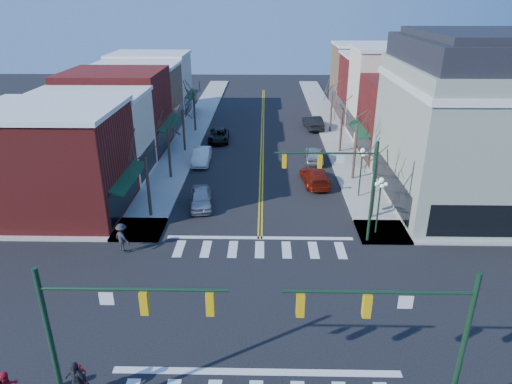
# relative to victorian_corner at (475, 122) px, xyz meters

# --- Properties ---
(ground) EXTENTS (160.00, 160.00, 0.00)m
(ground) POSITION_rel_victorian_corner_xyz_m (-16.50, -14.50, -6.66)
(ground) COLOR black
(ground) RESTS_ON ground
(sidewalk_left) EXTENTS (3.50, 70.00, 0.15)m
(sidewalk_left) POSITION_rel_victorian_corner_xyz_m (-25.25, 5.50, -6.58)
(sidewalk_left) COLOR #9E9B93
(sidewalk_left) RESTS_ON ground
(sidewalk_right) EXTENTS (3.50, 70.00, 0.15)m
(sidewalk_right) POSITION_rel_victorian_corner_xyz_m (-7.75, 5.50, -6.58)
(sidewalk_right) COLOR #9E9B93
(sidewalk_right) RESTS_ON ground
(bldg_left_brick_a) EXTENTS (10.00, 8.50, 8.00)m
(bldg_left_brick_a) POSITION_rel_victorian_corner_xyz_m (-32.00, -2.75, -2.66)
(bldg_left_brick_a) COLOR maroon
(bldg_left_brick_a) RESTS_ON ground
(bldg_left_stucco_a) EXTENTS (10.00, 7.00, 7.50)m
(bldg_left_stucco_a) POSITION_rel_victorian_corner_xyz_m (-32.00, 5.00, -2.91)
(bldg_left_stucco_a) COLOR beige
(bldg_left_stucco_a) RESTS_ON ground
(bldg_left_brick_b) EXTENTS (10.00, 9.00, 8.50)m
(bldg_left_brick_b) POSITION_rel_victorian_corner_xyz_m (-32.00, 13.00, -2.41)
(bldg_left_brick_b) COLOR maroon
(bldg_left_brick_b) RESTS_ON ground
(bldg_left_tan) EXTENTS (10.00, 7.50, 7.80)m
(bldg_left_tan) POSITION_rel_victorian_corner_xyz_m (-32.00, 21.25, -2.76)
(bldg_left_tan) COLOR #917050
(bldg_left_tan) RESTS_ON ground
(bldg_left_stucco_b) EXTENTS (10.00, 8.00, 8.20)m
(bldg_left_stucco_b) POSITION_rel_victorian_corner_xyz_m (-32.00, 29.00, -2.56)
(bldg_left_stucco_b) COLOR beige
(bldg_left_stucco_b) RESTS_ON ground
(bldg_right_brick_a) EXTENTS (10.00, 8.50, 8.00)m
(bldg_right_brick_a) POSITION_rel_victorian_corner_xyz_m (-1.00, 11.25, -2.66)
(bldg_right_brick_a) COLOR maroon
(bldg_right_brick_a) RESTS_ON ground
(bldg_right_stucco) EXTENTS (10.00, 7.00, 10.00)m
(bldg_right_stucco) POSITION_rel_victorian_corner_xyz_m (-1.00, 19.00, -1.66)
(bldg_right_stucco) COLOR beige
(bldg_right_stucco) RESTS_ON ground
(bldg_right_brick_b) EXTENTS (10.00, 8.00, 8.50)m
(bldg_right_brick_b) POSITION_rel_victorian_corner_xyz_m (-1.00, 26.50, -2.41)
(bldg_right_brick_b) COLOR maroon
(bldg_right_brick_b) RESTS_ON ground
(bldg_right_tan) EXTENTS (10.00, 8.00, 9.00)m
(bldg_right_tan) POSITION_rel_victorian_corner_xyz_m (-1.00, 34.50, -2.16)
(bldg_right_tan) COLOR #917050
(bldg_right_tan) RESTS_ON ground
(victorian_corner) EXTENTS (12.25, 14.25, 13.30)m
(victorian_corner) POSITION_rel_victorian_corner_xyz_m (0.00, 0.00, 0.00)
(victorian_corner) COLOR gray
(victorian_corner) RESTS_ON ground
(traffic_mast_near_left) EXTENTS (6.60, 0.28, 7.20)m
(traffic_mast_near_left) POSITION_rel_victorian_corner_xyz_m (-22.05, -21.90, -1.95)
(traffic_mast_near_left) COLOR #14331E
(traffic_mast_near_left) RESTS_ON ground
(traffic_mast_near_right) EXTENTS (6.60, 0.28, 7.20)m
(traffic_mast_near_right) POSITION_rel_victorian_corner_xyz_m (-10.95, -21.90, -1.95)
(traffic_mast_near_right) COLOR #14331E
(traffic_mast_near_right) RESTS_ON ground
(traffic_mast_far_right) EXTENTS (6.60, 0.28, 7.20)m
(traffic_mast_far_right) POSITION_rel_victorian_corner_xyz_m (-10.95, -7.10, -1.95)
(traffic_mast_far_right) COLOR #14331E
(traffic_mast_far_right) RESTS_ON ground
(lamppost_corner) EXTENTS (0.36, 0.36, 4.33)m
(lamppost_corner) POSITION_rel_victorian_corner_xyz_m (-8.30, -6.00, -3.70)
(lamppost_corner) COLOR #14331E
(lamppost_corner) RESTS_ON ground
(lamppost_midblock) EXTENTS (0.36, 0.36, 4.33)m
(lamppost_midblock) POSITION_rel_victorian_corner_xyz_m (-8.30, 0.50, -3.70)
(lamppost_midblock) COLOR #14331E
(lamppost_midblock) RESTS_ON ground
(tree_left_a) EXTENTS (0.24, 0.24, 4.76)m
(tree_left_a) POSITION_rel_victorian_corner_xyz_m (-24.90, -3.50, -4.28)
(tree_left_a) COLOR #382B21
(tree_left_a) RESTS_ON ground
(tree_left_b) EXTENTS (0.24, 0.24, 5.04)m
(tree_left_b) POSITION_rel_victorian_corner_xyz_m (-24.90, 4.50, -4.14)
(tree_left_b) COLOR #382B21
(tree_left_b) RESTS_ON ground
(tree_left_c) EXTENTS (0.24, 0.24, 4.55)m
(tree_left_c) POSITION_rel_victorian_corner_xyz_m (-24.90, 12.50, -4.38)
(tree_left_c) COLOR #382B21
(tree_left_c) RESTS_ON ground
(tree_left_d) EXTENTS (0.24, 0.24, 4.90)m
(tree_left_d) POSITION_rel_victorian_corner_xyz_m (-24.90, 20.50, -4.21)
(tree_left_d) COLOR #382B21
(tree_left_d) RESTS_ON ground
(tree_right_a) EXTENTS (0.24, 0.24, 4.62)m
(tree_right_a) POSITION_rel_victorian_corner_xyz_m (-8.10, -3.50, -4.35)
(tree_right_a) COLOR #382B21
(tree_right_a) RESTS_ON ground
(tree_right_b) EXTENTS (0.24, 0.24, 5.18)m
(tree_right_b) POSITION_rel_victorian_corner_xyz_m (-8.10, 4.50, -4.07)
(tree_right_b) COLOR #382B21
(tree_right_b) RESTS_ON ground
(tree_right_c) EXTENTS (0.24, 0.24, 4.83)m
(tree_right_c) POSITION_rel_victorian_corner_xyz_m (-8.10, 12.50, -4.24)
(tree_right_c) COLOR #382B21
(tree_right_c) RESTS_ON ground
(tree_right_d) EXTENTS (0.24, 0.24, 4.97)m
(tree_right_d) POSITION_rel_victorian_corner_xyz_m (-8.10, 20.50, -4.17)
(tree_right_d) COLOR #382B21
(tree_right_d) RESTS_ON ground
(car_left_near) EXTENTS (2.30, 4.53, 1.48)m
(car_left_near) POSITION_rel_victorian_corner_xyz_m (-21.30, -1.61, -5.92)
(car_left_near) COLOR #A6A7AB
(car_left_near) RESTS_ON ground
(car_left_mid) EXTENTS (1.71, 4.70, 1.54)m
(car_left_mid) POSITION_rel_victorian_corner_xyz_m (-22.57, 8.69, -5.89)
(car_left_mid) COLOR silver
(car_left_mid) RESTS_ON ground
(car_left_far) EXTENTS (2.50, 5.03, 1.37)m
(car_left_far) POSITION_rel_victorian_corner_xyz_m (-21.56, 16.33, -5.97)
(car_left_far) COLOR black
(car_left_far) RESTS_ON ground
(car_right_near) EXTENTS (2.63, 5.37, 1.50)m
(car_right_near) POSITION_rel_victorian_corner_xyz_m (-11.70, 3.35, -5.91)
(car_right_near) COLOR maroon
(car_right_near) RESTS_ON ground
(car_right_mid) EXTENTS (2.07, 4.65, 1.55)m
(car_right_mid) POSITION_rel_victorian_corner_xyz_m (-11.16, 9.45, -5.88)
(car_right_mid) COLOR #B0B0B5
(car_right_mid) RESTS_ON ground
(car_right_far) EXTENTS (2.44, 5.33, 1.69)m
(car_right_far) POSITION_rel_victorian_corner_xyz_m (-10.10, 21.96, -5.81)
(car_right_far) COLOR black
(car_right_far) RESTS_ON ground
(pedestrian_red_a) EXTENTS (0.64, 0.66, 1.53)m
(pedestrian_red_a) POSITION_rel_victorian_corner_xyz_m (-23.80, -20.55, -5.74)
(pedestrian_red_a) COLOR red
(pedestrian_red_a) RESTS_ON sidewalk_left
(pedestrian_dark_a) EXTENTS (1.23, 0.81, 1.95)m
(pedestrian_dark_a) POSITION_rel_victorian_corner_xyz_m (-23.80, -20.88, -5.53)
(pedestrian_dark_a) COLOR #22232A
(pedestrian_dark_a) RESTS_ON sidewalk_left
(pedestrian_dark_b) EXTENTS (1.44, 1.33, 1.95)m
(pedestrian_dark_b) POSITION_rel_victorian_corner_xyz_m (-25.46, -8.84, -5.53)
(pedestrian_dark_b) COLOR black
(pedestrian_dark_b) RESTS_ON sidewalk_left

